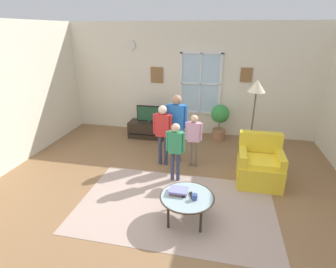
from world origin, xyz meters
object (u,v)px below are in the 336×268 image
Objects in this scene: tv_stand at (149,130)px; floor_lamp at (256,95)px; cup at (195,197)px; potted_plant_by_window at (220,119)px; person_blue_shirt at (177,121)px; book_stack at (178,191)px; television at (149,114)px; person_pink_shirt at (194,135)px; remote_near_cup at (192,195)px; person_green_shirt at (175,146)px; armchair at (259,165)px; person_red_shirt at (163,129)px; remote_near_books at (182,195)px; coffee_table at (187,198)px.

floor_lamp reaches higher than tv_stand.
cup is 0.10× the size of potted_plant_by_window.
book_stack is at bearing -78.73° from person_blue_shirt.
cup is at bearing -23.40° from book_stack.
person_pink_shirt reaches higher than television.
remote_near_cup is 1.13m from person_green_shirt.
armchair is (2.53, -1.65, -0.31)m from television.
person_pink_shirt is 0.62m from person_red_shirt.
cup is at bearing -58.28° from remote_near_cup.
cup is 1.88m from person_red_shirt.
remote_near_books is at bearing -77.00° from person_blue_shirt.
cup reaches higher than tv_stand.
person_blue_shirt is 0.33m from person_red_shirt.
remote_near_books is 0.10× the size of person_blue_shirt.
remote_near_books reaches higher than coffee_table.
cup is 0.08× the size of person_green_shirt.
floor_lamp reaches higher than television.
coffee_table is 0.87× the size of potted_plant_by_window.
person_blue_shirt is (-0.48, 1.81, 0.52)m from coffee_table.
book_stack is at bearing 149.54° from remote_near_books.
armchair reaches higher than remote_near_books.
television is at bearing 114.27° from remote_near_books.
tv_stand is at bearing 154.80° from floor_lamp.
potted_plant_by_window reaches higher than remote_near_cup.
remote_near_books is 2.37m from floor_lamp.
potted_plant_by_window is at bearing 83.45° from coffee_table.
person_blue_shirt is at bearing -51.59° from television.
person_green_shirt reaches higher than coffee_table.
person_blue_shirt is 1.28× the size of person_green_shirt.
person_red_shirt is at bearing 114.30° from coffee_table.
person_green_shirt is (0.12, -0.77, -0.20)m from person_blue_shirt.
person_red_shirt is at bearing -171.76° from floor_lamp.
book_stack is at bearing -66.53° from tv_stand.
armchair is 1.79m from person_blue_shirt.
coffee_table is 3.02× the size of book_stack.
remote_near_cup is 0.13× the size of person_pink_shirt.
person_blue_shirt is (-1.62, 0.49, 0.57)m from armchair.
book_stack is 2.97× the size of cup.
person_red_shirt reaches higher than coffee_table.
person_red_shirt reaches higher than person_green_shirt.
remote_near_books is 1.75m from person_red_shirt.
remote_near_cup is at bearing 121.72° from cup.
remote_near_books is 0.15× the size of potted_plant_by_window.
cup is at bearing -20.72° from remote_near_books.
person_blue_shirt is (-0.60, 1.86, 0.45)m from cup.
cup is 0.10m from remote_near_cup.
tv_stand is at bearing 146.89° from armchair.
book_stack is 1.86× the size of remote_near_cup.
potted_plant_by_window is (0.50, 3.12, 0.11)m from book_stack.
person_green_shirt is 0.63× the size of floor_lamp.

